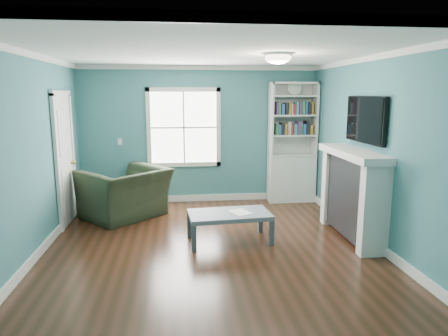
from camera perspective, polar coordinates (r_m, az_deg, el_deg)
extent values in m
plane|color=black|center=(5.56, -1.87, -11.41)|extent=(5.00, 5.00, 0.00)
plane|color=#39777A|center=(7.70, -3.50, 4.71)|extent=(4.50, 0.00, 4.50)
plane|color=#39777A|center=(2.79, 2.30, -5.68)|extent=(4.50, 0.00, 4.50)
plane|color=#39777A|center=(5.51, -25.96, 1.35)|extent=(0.00, 5.00, 5.00)
plane|color=#39777A|center=(5.85, 20.61, 2.21)|extent=(0.00, 5.00, 5.00)
plane|color=white|center=(5.19, -2.05, 16.30)|extent=(5.00, 5.00, 0.00)
cube|color=white|center=(7.90, -3.39, -4.29)|extent=(4.50, 0.03, 0.12)
cube|color=white|center=(5.82, -24.82, -10.79)|extent=(0.03, 5.00, 0.12)
cube|color=white|center=(6.13, 19.73, -9.33)|extent=(0.03, 5.00, 0.12)
cube|color=white|center=(7.65, -3.60, 14.12)|extent=(4.50, 0.04, 0.08)
cube|color=white|center=(2.74, 2.44, 20.65)|extent=(4.50, 0.04, 0.08)
cube|color=white|center=(5.47, -26.84, 14.48)|extent=(0.04, 5.00, 0.08)
cube|color=white|center=(5.81, 21.25, 14.60)|extent=(0.04, 5.00, 0.08)
cube|color=white|center=(7.67, -5.76, 5.78)|extent=(1.24, 0.01, 1.34)
cube|color=white|center=(7.67, -10.72, 5.65)|extent=(0.08, 0.06, 1.50)
cube|color=white|center=(7.69, -0.81, 5.84)|extent=(0.08, 0.06, 1.50)
cube|color=white|center=(7.74, -5.66, 0.52)|extent=(1.40, 0.06, 0.08)
cube|color=white|center=(7.63, -5.86, 11.09)|extent=(1.40, 0.06, 0.08)
cube|color=white|center=(7.65, -5.76, 5.77)|extent=(1.24, 0.03, 0.03)
cube|color=white|center=(7.65, -5.76, 5.77)|extent=(0.03, 0.03, 1.34)
cube|color=silver|center=(7.92, 9.55, -1.48)|extent=(0.90, 0.35, 0.90)
cube|color=silver|center=(7.66, 6.70, 6.88)|extent=(0.04, 0.35, 1.40)
cube|color=silver|center=(7.90, 12.82, 6.80)|extent=(0.04, 0.35, 1.40)
cube|color=silver|center=(7.93, 9.47, 6.93)|extent=(0.90, 0.02, 1.40)
cube|color=silver|center=(7.76, 9.97, 11.87)|extent=(0.90, 0.35, 0.04)
cube|color=silver|center=(7.84, 9.65, 1.89)|extent=(0.84, 0.33, 0.03)
cube|color=silver|center=(7.79, 9.74, 4.65)|extent=(0.84, 0.33, 0.03)
cube|color=silver|center=(7.77, 9.83, 7.44)|extent=(0.84, 0.33, 0.03)
cube|color=silver|center=(7.75, 9.91, 10.09)|extent=(0.84, 0.33, 0.03)
cube|color=#33723F|center=(7.76, 9.81, 5.55)|extent=(0.70, 0.25, 0.22)
cube|color=#264C8C|center=(7.74, 9.90, 8.35)|extent=(0.70, 0.25, 0.22)
cylinder|color=beige|center=(7.71, 10.05, 11.17)|extent=(0.26, 0.06, 0.26)
cube|color=black|center=(6.09, 17.98, -4.05)|extent=(0.30, 1.20, 1.10)
cube|color=black|center=(6.13, 17.71, -5.87)|extent=(0.22, 0.65, 0.70)
cube|color=silver|center=(5.50, 20.68, -5.76)|extent=(0.36, 0.16, 1.20)
cube|color=silver|center=(6.68, 15.46, -2.65)|extent=(0.36, 0.16, 1.20)
cube|color=silver|center=(5.95, 17.99, 2.01)|extent=(0.44, 1.58, 0.10)
cube|color=black|center=(5.96, 19.57, 6.53)|extent=(0.06, 1.10, 0.65)
cube|color=silver|center=(6.87, -21.80, 0.95)|extent=(0.04, 0.80, 2.05)
cube|color=white|center=(6.44, -22.73, 0.29)|extent=(0.05, 0.08, 2.13)
cube|color=white|center=(7.30, -20.82, 1.54)|extent=(0.05, 0.08, 2.13)
cube|color=white|center=(6.79, -22.33, 9.86)|extent=(0.05, 0.98, 0.08)
sphere|color=#BF8C3F|center=(7.15, -20.68, 0.77)|extent=(0.07, 0.07, 0.07)
ellipsoid|color=white|center=(5.43, 7.73, 15.32)|extent=(0.34, 0.34, 0.15)
cylinder|color=white|center=(5.43, 7.74, 15.79)|extent=(0.38, 0.38, 0.03)
cube|color=white|center=(7.75, -14.64, 3.69)|extent=(0.08, 0.01, 0.12)
imported|color=black|center=(6.97, -14.01, -2.36)|extent=(1.51, 1.48, 1.12)
cube|color=#454A53|center=(5.43, -4.32, -9.97)|extent=(0.07, 0.07, 0.36)
cube|color=#454A53|center=(5.65, 6.82, -9.19)|extent=(0.07, 0.07, 0.36)
cube|color=#454A53|center=(5.96, -4.96, -8.10)|extent=(0.07, 0.07, 0.36)
cube|color=#454A53|center=(6.16, 5.21, -7.48)|extent=(0.07, 0.07, 0.36)
cube|color=#515B68|center=(5.71, 0.77, -6.70)|extent=(1.19, 0.71, 0.06)
cube|color=white|center=(5.73, 2.34, -6.31)|extent=(0.35, 0.38, 0.00)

